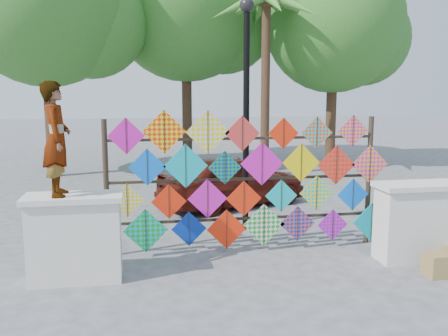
{
  "coord_description": "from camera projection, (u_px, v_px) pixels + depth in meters",
  "views": [
    {
      "loc": [
        -1.73,
        -7.45,
        2.8
      ],
      "look_at": [
        -0.37,
        0.6,
        1.48
      ],
      "focal_mm": 40.0,
      "sensor_mm": 36.0,
      "label": 1
    }
  ],
  "objects": [
    {
      "name": "parapet_left",
      "position": [
        75.0,
        237.0,
        7.24
      ],
      "size": [
        1.4,
        0.65,
        1.28
      ],
      "color": "white",
      "rests_on": "ground"
    },
    {
      "name": "cardboard_box_near",
      "position": [
        439.0,
        265.0,
        7.47
      ],
      "size": [
        0.39,
        0.35,
        0.35
      ],
      "primitive_type": "cube",
      "color": "olive",
      "rests_on": "ground"
    },
    {
      "name": "lamppost",
      "position": [
        246.0,
        93.0,
        9.55
      ],
      "size": [
        0.28,
        0.28,
        4.46
      ],
      "color": "black",
      "rests_on": "ground"
    },
    {
      "name": "kite_rack",
      "position": [
        248.0,
        182.0,
        8.51
      ],
      "size": [
        5.0,
        0.24,
        2.45
      ],
      "color": "#2F241A",
      "rests_on": "ground"
    },
    {
      "name": "ground",
      "position": [
        253.0,
        265.0,
        7.98
      ],
      "size": [
        80.0,
        80.0,
        0.0
      ],
      "primitive_type": "plane",
      "color": "gray",
      "rests_on": "ground"
    },
    {
      "name": "tree_east",
      "position": [
        336.0,
        24.0,
        17.3
      ],
      "size": [
        5.4,
        4.8,
        7.42
      ],
      "color": "#4D3021",
      "rests_on": "ground"
    },
    {
      "name": "parapet_right",
      "position": [
        418.0,
        221.0,
        8.12
      ],
      "size": [
        1.4,
        0.65,
        1.28
      ],
      "color": "white",
      "rests_on": "ground"
    },
    {
      "name": "vendor_woman",
      "position": [
        56.0,
        139.0,
        6.98
      ],
      "size": [
        0.42,
        0.61,
        1.61
      ],
      "primitive_type": "imported",
      "rotation": [
        0.0,
        0.0,
        1.63
      ],
      "color": "#99999E",
      "rests_on": "parapet_left"
    },
    {
      "name": "tree_mid",
      "position": [
        189.0,
        4.0,
        17.81
      ],
      "size": [
        6.3,
        5.6,
        8.61
      ],
      "color": "#4D3021",
      "rests_on": "ground"
    },
    {
      "name": "palm_tree",
      "position": [
        266.0,
        17.0,
        15.34
      ],
      "size": [
        3.62,
        3.62,
        5.83
      ],
      "color": "#4D3021",
      "rests_on": "ground"
    },
    {
      "name": "tree_west",
      "position": [
        48.0,
        2.0,
        15.19
      ],
      "size": [
        5.85,
        5.2,
        8.01
      ],
      "color": "#4D3021",
      "rests_on": "ground"
    },
    {
      "name": "sedan",
      "position": [
        232.0,
        180.0,
        11.89
      ],
      "size": [
        3.9,
        2.73,
        1.23
      ],
      "primitive_type": "imported",
      "rotation": [
        0.0,
        0.0,
        1.96
      ],
      "color": "#4E140D",
      "rests_on": "ground"
    }
  ]
}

